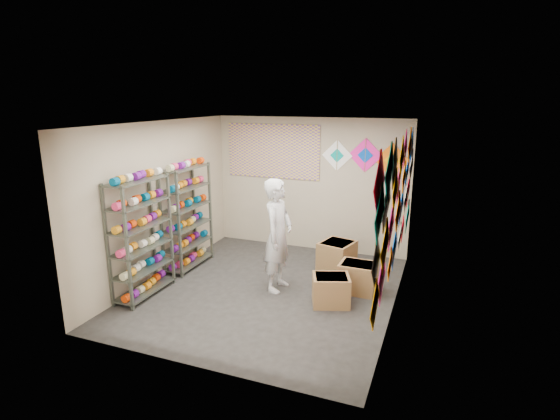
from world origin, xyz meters
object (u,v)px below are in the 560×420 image
at_px(shopkeeper, 278,235).
at_px(carton_c, 337,256).
at_px(shelf_rack_front, 141,238).
at_px(carton_a, 331,290).
at_px(shelf_rack_back, 187,217).
at_px(carton_b, 358,277).

distance_m(shopkeeper, carton_c, 1.51).
bearing_deg(shelf_rack_front, carton_a, 14.42).
xyz_separation_m(shelf_rack_front, carton_a, (2.87, 0.74, -0.72)).
bearing_deg(shelf_rack_back, shopkeeper, -9.62).
distance_m(carton_a, carton_c, 1.42).
height_order(shopkeeper, carton_c, shopkeeper).
xyz_separation_m(shelf_rack_front, shopkeeper, (1.91, 0.98, -0.03)).
height_order(shopkeeper, carton_b, shopkeeper).
height_order(shelf_rack_back, shopkeeper, shelf_rack_back).
bearing_deg(carton_b, carton_a, -114.04).
height_order(shelf_rack_back, carton_c, shelf_rack_back).
distance_m(shopkeeper, carton_a, 1.21).
bearing_deg(shelf_rack_back, carton_c, 17.62).
relative_size(shelf_rack_back, carton_b, 3.24).
height_order(shelf_rack_front, carton_a, shelf_rack_front).
distance_m(shelf_rack_front, shelf_rack_back, 1.30).
bearing_deg(carton_b, shopkeeper, -162.08).
bearing_deg(carton_c, carton_b, -41.18).
relative_size(carton_a, carton_b, 0.94).
xyz_separation_m(shelf_rack_back, carton_a, (2.87, -0.56, -0.72)).
bearing_deg(carton_a, carton_b, 44.70).
relative_size(shelf_rack_back, carton_c, 3.15).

